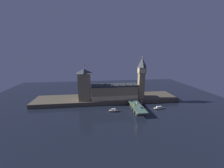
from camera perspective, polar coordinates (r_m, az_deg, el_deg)
ground_plane at (r=185.27m, az=-1.07°, el=-11.02°), size 400.00×400.00×0.00m
embankment at (r=220.28m, az=-2.20°, el=-6.19°), size 220.00×42.00×6.19m
parliament_hall at (r=209.65m, az=0.99°, el=-3.14°), size 69.23×21.31×26.39m
clock_tower at (r=209.15m, az=12.15°, el=2.92°), size 10.63×10.74×63.79m
victoria_tower at (r=204.22m, az=-11.37°, el=-0.26°), size 17.60×17.60×52.37m
bridge at (r=186.00m, az=10.35°, el=-9.57°), size 13.01×46.00×7.17m
car_northbound_lead at (r=187.40m, az=9.19°, el=-8.32°), size 1.87×4.49×1.39m
car_southbound_lead at (r=178.26m, az=12.11°, el=-9.57°), size 2.00×3.90×1.49m
car_southbound_trail at (r=193.57m, az=10.41°, el=-7.65°), size 2.09×4.31×1.49m
pedestrian_near_rail at (r=174.78m, az=9.52°, el=-9.83°), size 0.38×0.38×1.79m
pedestrian_mid_walk at (r=187.42m, az=11.98°, el=-8.36°), size 0.38×0.38×1.71m
street_lamp_near at (r=168.66m, az=9.95°, el=-9.42°), size 1.34×0.60×7.14m
street_lamp_mid at (r=185.45m, az=12.25°, el=-7.48°), size 1.34×0.60×6.85m
street_lamp_far at (r=195.26m, az=7.40°, el=-6.33°), size 1.34×0.60×6.35m
boat_upstream at (r=181.66m, az=0.59°, el=-11.02°), size 13.10×6.04×3.98m
boat_downstream at (r=200.39m, az=18.88°, el=-9.43°), size 15.26×5.05×3.69m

